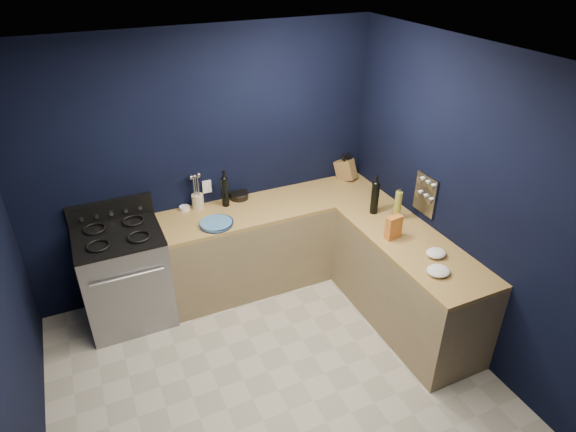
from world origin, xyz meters
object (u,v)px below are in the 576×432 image
gas_range (126,278)px  knife_block (346,170)px  utensil_crock (198,201)px  crouton_bag (394,227)px  plate_stack (216,224)px

gas_range → knife_block: bearing=5.1°
utensil_crock → crouton_bag: bearing=-41.3°
plate_stack → knife_block: size_ratio=1.37×
plate_stack → utensil_crock: bearing=98.4°
utensil_crock → knife_block: bearing=-1.1°
gas_range → plate_stack: 0.99m
knife_block → crouton_bag: (-0.23, -1.23, -0.00)m
gas_range → crouton_bag: crouton_bag is taller
knife_block → gas_range: bearing=156.3°
gas_range → utensil_crock: bearing=17.4°
knife_block → utensil_crock: bearing=150.1°
gas_range → knife_block: 2.54m
plate_stack → utensil_crock: utensil_crock is taller
gas_range → plate_stack: size_ratio=3.08×
gas_range → knife_block: (2.47, 0.22, 0.55)m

